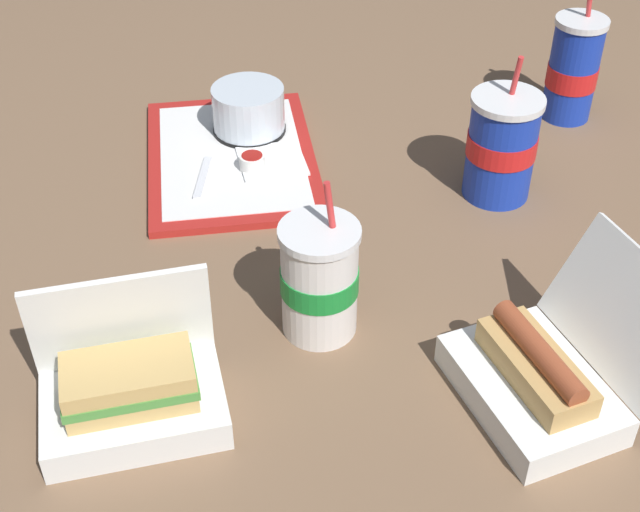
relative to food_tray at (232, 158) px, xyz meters
The scene contains 11 objects.
ground_plane 0.36m from the food_tray, 153.89° to the right, with size 3.20×3.20×0.00m, color brown.
food_tray is the anchor object (origin of this frame).
cake_container 0.09m from the food_tray, 15.15° to the right, with size 0.12×0.12×0.08m.
ketchup_cup 0.06m from the food_tray, 135.82° to the right, with size 0.04×0.04×0.02m.
napkin_stack 0.07m from the food_tray, 106.14° to the right, with size 0.10×0.10×0.00m, color white.
plastic_fork 0.08m from the food_tray, 154.42° to the left, with size 0.11×0.01×0.01m, color white.
clamshell_hotdog_center 0.63m from the food_tray, 138.67° to the right, with size 0.27×0.27×0.16m.
clamshell_sandwich_front 0.53m from the food_tray, behind, with size 0.18×0.23×0.16m.
soda_cup_left 0.42m from the food_tray, 98.84° to the right, with size 0.10×0.10×0.22m.
soda_cup_right 0.41m from the food_tray, 156.05° to the right, with size 0.10×0.10×0.21m.
soda_cup_corner 0.58m from the food_tray, 72.26° to the right, with size 0.09×0.09×0.24m.
Camera 1 is at (-0.85, -0.05, 0.77)m, focal length 50.00 mm.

